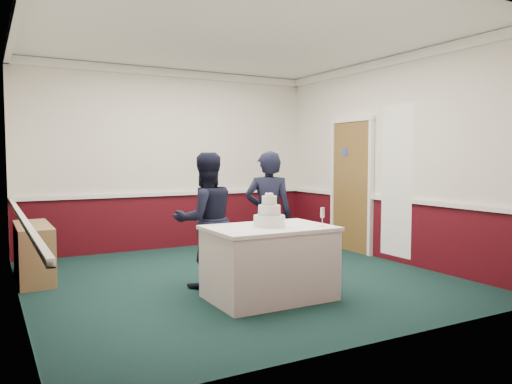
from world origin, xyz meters
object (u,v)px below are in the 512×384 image
cake_knife (276,229)px  person_woman (268,216)px  wedding_cake (269,216)px  person_man (205,220)px  cake_table (269,262)px  sideboard (34,252)px  champagne_flute (322,214)px

cake_knife → person_woman: person_woman is taller
wedding_cake → person_man: bearing=117.6°
person_woman → wedding_cake: bearing=91.2°
cake_table → person_man: bearing=117.6°
wedding_cake → person_man: 0.90m
sideboard → cake_knife: (2.14, -2.32, 0.44)m
wedding_cake → champagne_flute: (0.50, -0.28, 0.03)m
sideboard → champagne_flute: 3.63m
champagne_flute → sideboard: bearing=138.1°
sideboard → wedding_cake: wedding_cake is taller
champagne_flute → wedding_cake: bearing=150.8°
cake_table → person_man: person_man is taller
sideboard → champagne_flute: (2.67, -2.40, 0.58)m
cake_table → wedding_cake: 0.50m
cake_table → person_woman: (0.42, 0.75, 0.41)m
cake_knife → cake_table: bearing=59.9°
wedding_cake → champagne_flute: wedding_cake is taller
cake_table → cake_knife: 0.44m
person_woman → cake_table: bearing=91.2°
champagne_flute → person_man: 1.41m
sideboard → cake_knife: 3.18m
wedding_cake → champagne_flute: 0.57m
person_man → person_woman: (0.84, -0.04, 0.01)m
sideboard → wedding_cake: 3.08m
person_man → person_woman: 0.84m
cake_knife → person_man: 1.06m
person_woman → sideboard: bearing=3.0°
person_man → cake_table: bearing=119.2°
sideboard → wedding_cake: (2.17, -2.12, 0.55)m
sideboard → cake_table: size_ratio=0.91×
champagne_flute → person_woman: 1.04m
person_man → wedding_cake: bearing=119.2°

